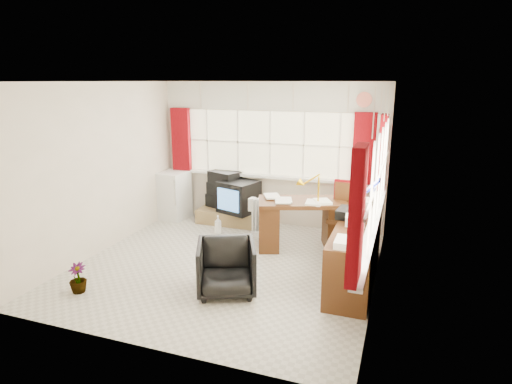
% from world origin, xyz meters
% --- Properties ---
extents(ground, '(4.00, 4.00, 0.00)m').
position_xyz_m(ground, '(0.00, 0.00, 0.00)').
color(ground, beige).
rests_on(ground, ground).
extents(room_walls, '(4.00, 4.00, 4.00)m').
position_xyz_m(room_walls, '(0.00, 0.00, 1.50)').
color(room_walls, beige).
rests_on(room_walls, ground).
extents(window_back, '(3.70, 0.12, 3.60)m').
position_xyz_m(window_back, '(0.00, 1.94, 0.95)').
color(window_back, '#FFF7C9').
rests_on(window_back, room_walls).
extents(window_right, '(0.12, 3.70, 3.60)m').
position_xyz_m(window_right, '(1.94, 0.00, 0.95)').
color(window_right, '#FFF7C9').
rests_on(window_right, room_walls).
extents(curtains, '(3.83, 3.83, 1.15)m').
position_xyz_m(curtains, '(0.92, 0.93, 1.46)').
color(curtains, maroon).
rests_on(curtains, room_walls).
extents(overhead_cabinets, '(3.98, 3.98, 0.48)m').
position_xyz_m(overhead_cabinets, '(0.98, 0.98, 2.25)').
color(overhead_cabinets, beige).
rests_on(overhead_cabinets, room_walls).
extents(desk, '(1.46, 1.05, 0.79)m').
position_xyz_m(desk, '(0.82, 1.02, 0.42)').
color(desk, '#462410').
rests_on(desk, ground).
extents(desk_lamp, '(0.16, 0.13, 0.45)m').
position_xyz_m(desk_lamp, '(1.08, 0.92, 1.07)').
color(desk_lamp, '#DCA609').
rests_on(desk_lamp, desk).
extents(task_chair, '(0.48, 0.50, 1.06)m').
position_xyz_m(task_chair, '(1.46, 1.16, 0.56)').
color(task_chair, black).
rests_on(task_chair, ground).
extents(office_chair, '(0.91, 0.92, 0.64)m').
position_xyz_m(office_chair, '(0.30, -0.70, 0.32)').
color(office_chair, black).
rests_on(office_chair, ground).
extents(radiator, '(0.45, 0.22, 0.64)m').
position_xyz_m(radiator, '(0.14, 1.26, 0.26)').
color(radiator, white).
rests_on(radiator, ground).
extents(credenza, '(0.50, 2.00, 0.85)m').
position_xyz_m(credenza, '(1.73, 0.20, 0.39)').
color(credenza, '#462410').
rests_on(credenza, ground).
extents(file_tray, '(0.31, 0.38, 0.12)m').
position_xyz_m(file_tray, '(1.59, 0.43, 0.81)').
color(file_tray, black).
rests_on(file_tray, credenza).
extents(tv_bench, '(1.40, 0.50, 0.25)m').
position_xyz_m(tv_bench, '(-0.55, 1.72, 0.12)').
color(tv_bench, olive).
rests_on(tv_bench, ground).
extents(crt_tv, '(0.75, 0.72, 0.55)m').
position_xyz_m(crt_tv, '(-0.48, 1.68, 0.53)').
color(crt_tv, black).
rests_on(crt_tv, tv_bench).
extents(hifi_stack, '(0.75, 0.61, 0.67)m').
position_xyz_m(hifi_stack, '(-0.82, 1.87, 0.56)').
color(hifi_stack, black).
rests_on(hifi_stack, tv_bench).
extents(mini_fridge, '(0.56, 0.57, 0.88)m').
position_xyz_m(mini_fridge, '(-1.80, 1.67, 0.44)').
color(mini_fridge, white).
rests_on(mini_fridge, ground).
extents(spray_bottle_a, '(0.16, 0.16, 0.32)m').
position_xyz_m(spray_bottle_a, '(-0.64, 1.12, 0.16)').
color(spray_bottle_a, white).
rests_on(spray_bottle_a, ground).
extents(spray_bottle_b, '(0.11, 0.11, 0.18)m').
position_xyz_m(spray_bottle_b, '(-0.33, 0.58, 0.09)').
color(spray_bottle_b, '#7EBCB3').
rests_on(spray_bottle_b, ground).
extents(flower_vase, '(0.25, 0.25, 0.37)m').
position_xyz_m(flower_vase, '(-1.40, -1.31, 0.19)').
color(flower_vase, black).
rests_on(flower_vase, ground).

